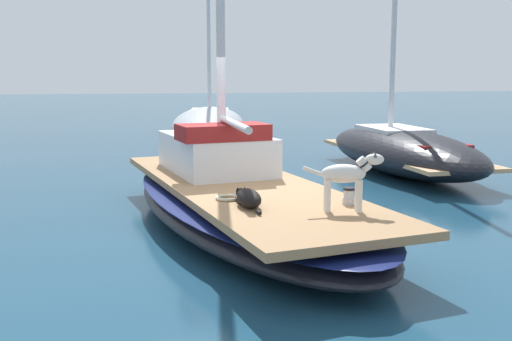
{
  "coord_description": "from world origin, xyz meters",
  "views": [
    {
      "loc": [
        -1.59,
        -8.49,
        2.26
      ],
      "look_at": [
        0.0,
        -1.0,
        1.01
      ],
      "focal_mm": 42.11,
      "sensor_mm": 36.0,
      "label": 1
    }
  ],
  "objects_px": {
    "sailboat_main": "(242,205)",
    "coiled_rope": "(228,198)",
    "deck_winch": "(349,196)",
    "dog_black": "(248,198)",
    "moored_boat_starboard_side": "(402,149)",
    "moored_boat_far_astern": "(209,123)",
    "dog_white": "(347,176)"
  },
  "relations": [
    {
      "from": "sailboat_main",
      "to": "coiled_rope",
      "type": "xyz_separation_m",
      "value": [
        -0.38,
        -1.08,
        0.35
      ]
    },
    {
      "from": "sailboat_main",
      "to": "dog_black",
      "type": "bearing_deg",
      "value": -97.85
    },
    {
      "from": "moored_boat_starboard_side",
      "to": "sailboat_main",
      "type": "bearing_deg",
      "value": -137.77
    },
    {
      "from": "deck_winch",
      "to": "moored_boat_starboard_side",
      "type": "relative_size",
      "value": 0.03
    },
    {
      "from": "dog_black",
      "to": "dog_white",
      "type": "bearing_deg",
      "value": -24.0
    },
    {
      "from": "dog_black",
      "to": "moored_boat_far_astern",
      "type": "xyz_separation_m",
      "value": [
        1.26,
        13.11,
        -0.19
      ]
    },
    {
      "from": "sailboat_main",
      "to": "dog_white",
      "type": "distance_m",
      "value": 2.31
    },
    {
      "from": "sailboat_main",
      "to": "coiled_rope",
      "type": "distance_m",
      "value": 1.19
    },
    {
      "from": "dog_white",
      "to": "moored_boat_far_astern",
      "type": "xyz_separation_m",
      "value": [
        0.18,
        13.59,
        -0.5
      ]
    },
    {
      "from": "dog_black",
      "to": "moored_boat_far_astern",
      "type": "height_order",
      "value": "moored_boat_far_astern"
    },
    {
      "from": "sailboat_main",
      "to": "moored_boat_starboard_side",
      "type": "distance_m",
      "value": 6.06
    },
    {
      "from": "coiled_rope",
      "to": "moored_boat_far_astern",
      "type": "xyz_separation_m",
      "value": [
        1.43,
        12.65,
        -0.1
      ]
    },
    {
      "from": "dog_white",
      "to": "coiled_rope",
      "type": "distance_m",
      "value": 1.61
    },
    {
      "from": "dog_white",
      "to": "deck_winch",
      "type": "relative_size",
      "value": 4.43
    },
    {
      "from": "sailboat_main",
      "to": "moored_boat_far_astern",
      "type": "distance_m",
      "value": 11.63
    },
    {
      "from": "moored_boat_starboard_side",
      "to": "deck_winch",
      "type": "bearing_deg",
      "value": -121.07
    },
    {
      "from": "sailboat_main",
      "to": "deck_winch",
      "type": "bearing_deg",
      "value": -58.43
    },
    {
      "from": "coiled_rope",
      "to": "dog_black",
      "type": "bearing_deg",
      "value": -69.48
    },
    {
      "from": "dog_black",
      "to": "deck_winch",
      "type": "distance_m",
      "value": 1.24
    },
    {
      "from": "dog_black",
      "to": "coiled_rope",
      "type": "relative_size",
      "value": 2.94
    },
    {
      "from": "sailboat_main",
      "to": "dog_white",
      "type": "xyz_separation_m",
      "value": [
        0.87,
        -2.01,
        0.75
      ]
    },
    {
      "from": "sailboat_main",
      "to": "coiled_rope",
      "type": "relative_size",
      "value": 23.35
    },
    {
      "from": "dog_black",
      "to": "deck_winch",
      "type": "bearing_deg",
      "value": -6.3
    },
    {
      "from": "moored_boat_far_astern",
      "to": "moored_boat_starboard_side",
      "type": "bearing_deg",
      "value": -65.43
    },
    {
      "from": "coiled_rope",
      "to": "moored_boat_far_astern",
      "type": "distance_m",
      "value": 12.73
    },
    {
      "from": "deck_winch",
      "to": "moored_boat_far_astern",
      "type": "xyz_separation_m",
      "value": [
        0.02,
        13.24,
        -0.18
      ]
    },
    {
      "from": "deck_winch",
      "to": "coiled_rope",
      "type": "xyz_separation_m",
      "value": [
        -1.41,
        0.59,
        -0.08
      ]
    },
    {
      "from": "sailboat_main",
      "to": "coiled_rope",
      "type": "bearing_deg",
      "value": -109.49
    },
    {
      "from": "coiled_rope",
      "to": "deck_winch",
      "type": "bearing_deg",
      "value": -22.8
    },
    {
      "from": "sailboat_main",
      "to": "moored_boat_starboard_side",
      "type": "relative_size",
      "value": 1.04
    },
    {
      "from": "sailboat_main",
      "to": "dog_black",
      "type": "distance_m",
      "value": 1.6
    },
    {
      "from": "sailboat_main",
      "to": "moored_boat_starboard_side",
      "type": "bearing_deg",
      "value": 42.23
    }
  ]
}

